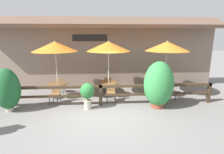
{
  "coord_description": "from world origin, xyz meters",
  "views": [
    {
      "loc": [
        0.0,
        -6.51,
        3.11
      ],
      "look_at": [
        0.54,
        1.37,
        1.25
      ],
      "focal_mm": 28.0,
      "sensor_mm": 36.0,
      "label": 1
    }
  ],
  "objects_px": {
    "patio_umbrella_middle": "(108,46)",
    "potted_plant_broad_leaf": "(87,93)",
    "chair_far_wallside": "(160,83)",
    "chair_far_streetside": "(169,91)",
    "dining_table_middle": "(109,85)",
    "patio_umbrella_near": "(55,47)",
    "chair_middle_wallside": "(107,83)",
    "chair_near_streetside": "(55,93)",
    "potted_plant_small_flowering": "(158,75)",
    "dining_table_near": "(58,86)",
    "dining_table_far": "(164,84)",
    "potted_plant_entrance_palm": "(159,85)",
    "chair_near_wallside": "(60,84)",
    "chair_middle_streetside": "(111,92)",
    "patio_umbrella_far": "(167,46)",
    "potted_plant_corner_fern": "(7,89)"
  },
  "relations": [
    {
      "from": "chair_near_wallside",
      "to": "chair_far_streetside",
      "type": "height_order",
      "value": "same"
    },
    {
      "from": "patio_umbrella_near",
      "to": "chair_middle_wallside",
      "type": "distance_m",
      "value": 3.4
    },
    {
      "from": "chair_near_wallside",
      "to": "potted_plant_entrance_palm",
      "type": "xyz_separation_m",
      "value": [
        4.77,
        -2.36,
        0.56
      ]
    },
    {
      "from": "dining_table_middle",
      "to": "dining_table_near",
      "type": "bearing_deg",
      "value": -179.35
    },
    {
      "from": "chair_far_wallside",
      "to": "potted_plant_small_flowering",
      "type": "height_order",
      "value": "potted_plant_small_flowering"
    },
    {
      "from": "chair_middle_streetside",
      "to": "potted_plant_small_flowering",
      "type": "height_order",
      "value": "potted_plant_small_flowering"
    },
    {
      "from": "chair_middle_wallside",
      "to": "potted_plant_entrance_palm",
      "type": "xyz_separation_m",
      "value": [
        2.16,
        -2.36,
        0.56
      ]
    },
    {
      "from": "patio_umbrella_far",
      "to": "chair_middle_wallside",
      "type": "bearing_deg",
      "value": 163.89
    },
    {
      "from": "patio_umbrella_near",
      "to": "potted_plant_corner_fern",
      "type": "xyz_separation_m",
      "value": [
        -1.7,
        -1.53,
        -1.64
      ]
    },
    {
      "from": "chair_far_streetside",
      "to": "patio_umbrella_middle",
      "type": "bearing_deg",
      "value": 157.44
    },
    {
      "from": "dining_table_near",
      "to": "potted_plant_entrance_palm",
      "type": "relative_size",
      "value": 0.48
    },
    {
      "from": "chair_far_streetside",
      "to": "potted_plant_small_flowering",
      "type": "relative_size",
      "value": 0.64
    },
    {
      "from": "dining_table_middle",
      "to": "potted_plant_corner_fern",
      "type": "height_order",
      "value": "potted_plant_corner_fern"
    },
    {
      "from": "chair_near_wallside",
      "to": "chair_far_wallside",
      "type": "distance_m",
      "value": 5.61
    },
    {
      "from": "chair_middle_wallside",
      "to": "chair_far_streetside",
      "type": "height_order",
      "value": "same"
    },
    {
      "from": "chair_middle_wallside",
      "to": "dining_table_far",
      "type": "relative_size",
      "value": 0.88
    },
    {
      "from": "potted_plant_entrance_palm",
      "to": "chair_near_wallside",
      "type": "bearing_deg",
      "value": 153.69
    },
    {
      "from": "chair_far_streetside",
      "to": "chair_middle_streetside",
      "type": "bearing_deg",
      "value": 171.86
    },
    {
      "from": "potted_plant_entrance_palm",
      "to": "potted_plant_small_flowering",
      "type": "bearing_deg",
      "value": 72.13
    },
    {
      "from": "chair_far_wallside",
      "to": "dining_table_far",
      "type": "bearing_deg",
      "value": 99.85
    },
    {
      "from": "dining_table_near",
      "to": "chair_middle_wallside",
      "type": "height_order",
      "value": "chair_middle_wallside"
    },
    {
      "from": "chair_middle_streetside",
      "to": "potted_plant_entrance_palm",
      "type": "distance_m",
      "value": 2.27
    },
    {
      "from": "patio_umbrella_middle",
      "to": "potted_plant_broad_leaf",
      "type": "height_order",
      "value": "patio_umbrella_middle"
    },
    {
      "from": "patio_umbrella_far",
      "to": "chair_near_wallside",
      "type": "bearing_deg",
      "value": 171.28
    },
    {
      "from": "chair_middle_streetside",
      "to": "chair_middle_wallside",
      "type": "relative_size",
      "value": 1.0
    },
    {
      "from": "chair_far_streetside",
      "to": "dining_table_middle",
      "type": "bearing_deg",
      "value": 157.44
    },
    {
      "from": "patio_umbrella_middle",
      "to": "potted_plant_broad_leaf",
      "type": "bearing_deg",
      "value": -122.33
    },
    {
      "from": "chair_middle_streetside",
      "to": "potted_plant_corner_fern",
      "type": "height_order",
      "value": "potted_plant_corner_fern"
    },
    {
      "from": "chair_near_wallside",
      "to": "potted_plant_broad_leaf",
      "type": "height_order",
      "value": "potted_plant_broad_leaf"
    },
    {
      "from": "chair_far_wallside",
      "to": "potted_plant_broad_leaf",
      "type": "height_order",
      "value": "potted_plant_broad_leaf"
    },
    {
      "from": "chair_middle_wallside",
      "to": "patio_umbrella_far",
      "type": "xyz_separation_m",
      "value": [
        3.0,
        -0.87,
        2.12
      ]
    },
    {
      "from": "chair_near_streetside",
      "to": "potted_plant_small_flowering",
      "type": "distance_m",
      "value": 5.98
    },
    {
      "from": "patio_umbrella_middle",
      "to": "patio_umbrella_near",
      "type": "bearing_deg",
      "value": -179.35
    },
    {
      "from": "patio_umbrella_middle",
      "to": "potted_plant_broad_leaf",
      "type": "relative_size",
      "value": 2.49
    },
    {
      "from": "dining_table_near",
      "to": "chair_middle_streetside",
      "type": "height_order",
      "value": "chair_middle_streetside"
    },
    {
      "from": "patio_umbrella_middle",
      "to": "potted_plant_small_flowering",
      "type": "bearing_deg",
      "value": 23.29
    },
    {
      "from": "chair_near_wallside",
      "to": "chair_middle_streetside",
      "type": "bearing_deg",
      "value": 157.8
    },
    {
      "from": "chair_near_wallside",
      "to": "potted_plant_entrance_palm",
      "type": "relative_size",
      "value": 0.42
    },
    {
      "from": "potted_plant_small_flowering",
      "to": "patio_umbrella_near",
      "type": "bearing_deg",
      "value": -166.64
    },
    {
      "from": "dining_table_near",
      "to": "chair_middle_wallside",
      "type": "distance_m",
      "value": 2.66
    },
    {
      "from": "chair_near_wallside",
      "to": "chair_far_streetside",
      "type": "distance_m",
      "value": 5.81
    },
    {
      "from": "dining_table_middle",
      "to": "potted_plant_corner_fern",
      "type": "relative_size",
      "value": 0.54
    },
    {
      "from": "chair_far_streetside",
      "to": "chair_far_wallside",
      "type": "xyz_separation_m",
      "value": [
        0.03,
        1.5,
        0.0
      ]
    },
    {
      "from": "dining_table_near",
      "to": "chair_far_wallside",
      "type": "xyz_separation_m",
      "value": [
        5.55,
        0.68,
        -0.13
      ]
    },
    {
      "from": "chair_middle_streetside",
      "to": "potted_plant_small_flowering",
      "type": "bearing_deg",
      "value": 37.04
    },
    {
      "from": "dining_table_near",
      "to": "chair_middle_wallside",
      "type": "xyz_separation_m",
      "value": [
        2.53,
        0.79,
        -0.13
      ]
    },
    {
      "from": "dining_table_near",
      "to": "chair_middle_streetside",
      "type": "bearing_deg",
      "value": -15.35
    },
    {
      "from": "dining_table_near",
      "to": "potted_plant_corner_fern",
      "type": "bearing_deg",
      "value": -138.05
    },
    {
      "from": "chair_near_streetside",
      "to": "patio_umbrella_far",
      "type": "height_order",
      "value": "patio_umbrella_far"
    },
    {
      "from": "potted_plant_corner_fern",
      "to": "dining_table_near",
      "type": "bearing_deg",
      "value": 41.95
    }
  ]
}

